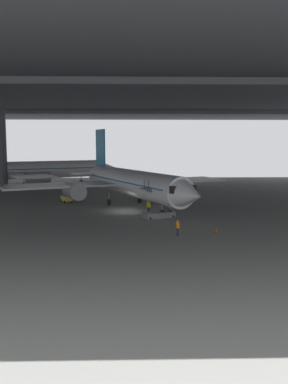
# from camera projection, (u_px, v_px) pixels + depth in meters

# --- Properties ---
(ground_plane) EXTENTS (110.00, 110.00, 0.00)m
(ground_plane) POSITION_uv_depth(u_px,v_px,m) (126.00, 211.00, 54.02)
(ground_plane) COLOR gray
(hangar_structure) EXTENTS (121.00, 99.00, 16.85)m
(hangar_structure) POSITION_uv_depth(u_px,v_px,m) (126.00, 98.00, 65.79)
(hangar_structure) COLOR #4C4F54
(hangar_structure) RESTS_ON ground_plane
(airplane_main) EXTENTS (34.11, 34.07, 11.28)m
(airplane_main) POSITION_uv_depth(u_px,v_px,m) (130.00, 182.00, 58.04)
(airplane_main) COLOR white
(airplane_main) RESTS_ON ground_plane
(boarding_stairs) EXTENTS (4.37, 2.98, 4.62)m
(boarding_stairs) POSITION_uv_depth(u_px,v_px,m) (159.00, 212.00, 49.16)
(boarding_stairs) COLOR slate
(boarding_stairs) RESTS_ON ground_plane
(crew_worker_near_nose) EXTENTS (0.30, 0.54, 1.57)m
(crew_worker_near_nose) POSITION_uv_depth(u_px,v_px,m) (178.00, 227.00, 39.38)
(crew_worker_near_nose) COLOR #232838
(crew_worker_near_nose) RESTS_ON ground_plane
(crew_worker_by_stairs) EXTENTS (0.55, 0.27, 1.77)m
(crew_worker_by_stairs) POSITION_uv_depth(u_px,v_px,m) (149.00, 206.00, 51.63)
(crew_worker_by_stairs) COLOR #232838
(crew_worker_by_stairs) RESTS_ON ground_plane
(airplane_distant) EXTENTS (33.37, 33.60, 11.27)m
(airplane_distant) POSITION_uv_depth(u_px,v_px,m) (37.00, 170.00, 86.16)
(airplane_distant) COLOR white
(airplane_distant) RESTS_ON ground_plane
(traffic_cone_orange) EXTENTS (0.36, 0.36, 0.60)m
(traffic_cone_orange) POSITION_uv_depth(u_px,v_px,m) (217.00, 230.00, 40.79)
(traffic_cone_orange) COLOR black
(traffic_cone_orange) RESTS_ON ground_plane
(baggage_tug) EXTENTS (2.09, 2.51, 0.90)m
(baggage_tug) POSITION_uv_depth(u_px,v_px,m) (67.00, 199.00, 62.48)
(baggage_tug) COLOR yellow
(baggage_tug) RESTS_ON ground_plane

